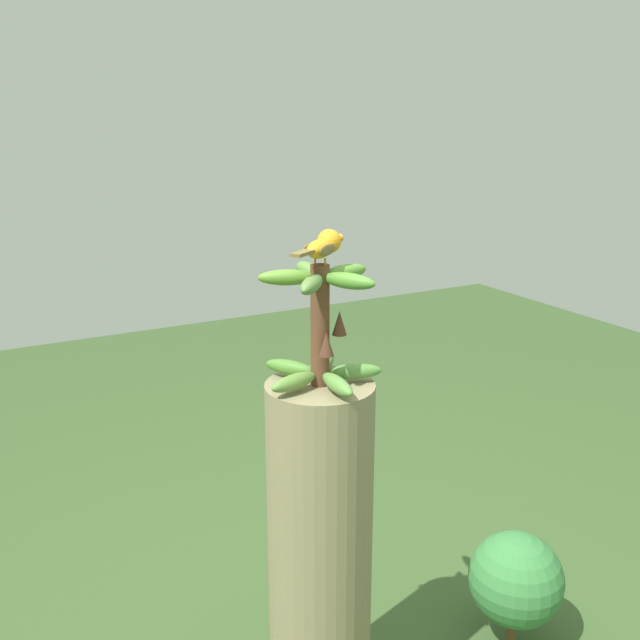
# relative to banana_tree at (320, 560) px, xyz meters

# --- Properties ---
(banana_tree) EXTENTS (0.28, 0.28, 1.02)m
(banana_tree) POSITION_rel_banana_tree_xyz_m (0.00, 0.00, 0.00)
(banana_tree) COLOR #847A56
(banana_tree) RESTS_ON ground
(banana_bunch) EXTENTS (0.31, 0.31, 0.30)m
(banana_bunch) POSITION_rel_banana_tree_xyz_m (-0.00, 0.00, 0.66)
(banana_bunch) COLOR brown
(banana_bunch) RESTS_ON banana_tree
(perched_bird) EXTENTS (0.19, 0.13, 0.08)m
(perched_bird) POSITION_rel_banana_tree_xyz_m (-0.02, -0.01, 0.86)
(perched_bird) COLOR #C68933
(perched_bird) RESTS_ON banana_bunch
(tropical_shrub) EXTENTS (0.30, 0.30, 0.40)m
(tropical_shrub) POSITION_rel_banana_tree_xyz_m (-0.67, 0.06, -0.26)
(tropical_shrub) COLOR brown
(tropical_shrub) RESTS_ON ground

